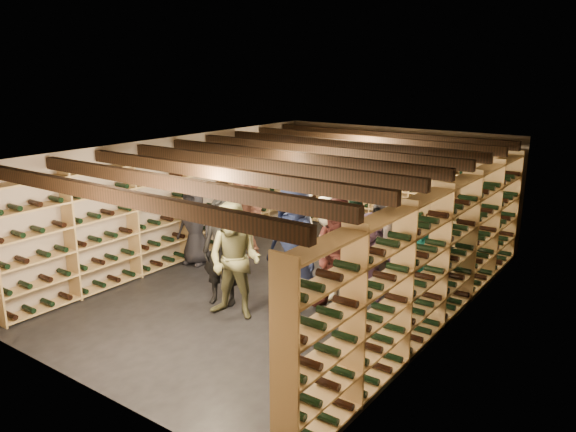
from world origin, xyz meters
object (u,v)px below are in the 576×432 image
Objects in this scene: crate_loose at (441,255)px; person_1 at (222,251)px; person_10 at (353,240)px; crate_stack_right at (369,247)px; person_0 at (195,226)px; person_7 at (391,246)px; person_8 at (339,257)px; person_3 at (328,248)px; person_4 at (421,264)px; person_9 at (297,225)px; person_6 at (294,242)px; person_11 at (368,260)px; person_2 at (235,261)px; person_12 at (382,243)px; crate_stack_left at (339,226)px; person_5 at (246,210)px.

person_1 is (-2.07, -4.09, 0.79)m from crate_loose.
person_10 reaches higher than crate_loose.
crate_stack_right is 0.38× the size of person_0.
person_8 reaches higher than person_7.
person_3 reaches higher than person_0.
person_9 is at bearing 178.82° from person_4.
person_7 is 0.69m from person_10.
person_11 is at bearing 24.34° from person_6.
person_2 is at bearing -94.04° from person_3.
crate_loose is at bearing 85.97° from person_7.
person_4 is (4.36, 0.48, 0.02)m from person_0.
crate_stack_right is 0.33× the size of person_3.
person_6 is 1.28× the size of person_12.
person_4 is at bearing -37.92° from crate_stack_left.
person_10 is 1.12× the size of person_12.
person_2 is 0.99× the size of person_5.
person_1 is 1.11× the size of person_9.
person_3 reaches higher than person_9.
crate_stack_left is 0.48× the size of person_2.
person_3 reaches higher than crate_stack_right.
person_7 reaches higher than person_4.
person_2 reaches higher than crate_stack_left.
person_5 is 1.05× the size of person_7.
person_4 is at bearing 14.85° from person_5.
person_8 is 1.46m from person_12.
crate_loose is at bearing 98.81° from person_3.
crate_loose is at bearing 70.61° from person_6.
person_5 is 1.08× the size of person_10.
person_6 reaches higher than person_3.
crate_loose is 2.51m from person_10.
crate_stack_left is at bearing 112.73° from person_8.
person_12 is (3.37, 1.15, 0.00)m from person_0.
person_6 reaches higher than person_12.
person_1 is at bearing -137.98° from person_4.
person_3 is at bearing -5.46° from person_0.
person_11 is (-0.13, -0.53, -0.11)m from person_7.
person_3 is at bearing 23.38° from person_1.
person_10 is at bearing 62.95° from person_6.
crate_stack_left is 2.38m from person_10.
person_2 is at bearing -135.99° from person_11.
person_10 is (0.09, 0.65, -0.02)m from person_3.
person_12 is at bearing 157.49° from person_4.
person_4 is (2.67, 1.58, -0.11)m from person_1.
crate_stack_left is at bearing 108.39° from person_6.
person_1 is at bearing -68.16° from person_9.
person_5 reaches higher than person_4.
person_3 is 1.02× the size of person_10.
person_11 is at bearing 34.11° from person_2.
person_11 is (0.23, 0.50, -0.15)m from person_8.
person_5 is (-1.32, 2.16, 0.03)m from person_1.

